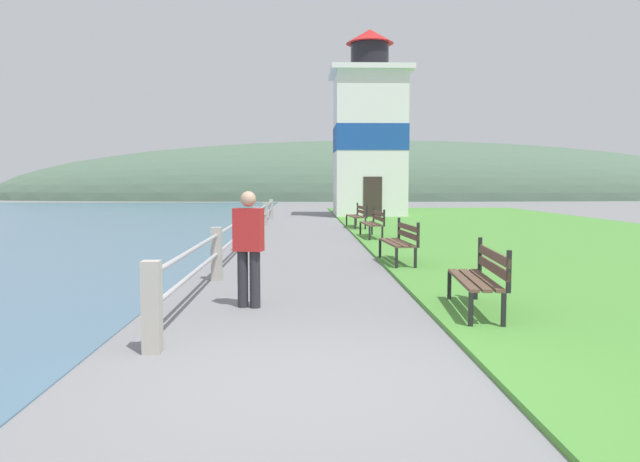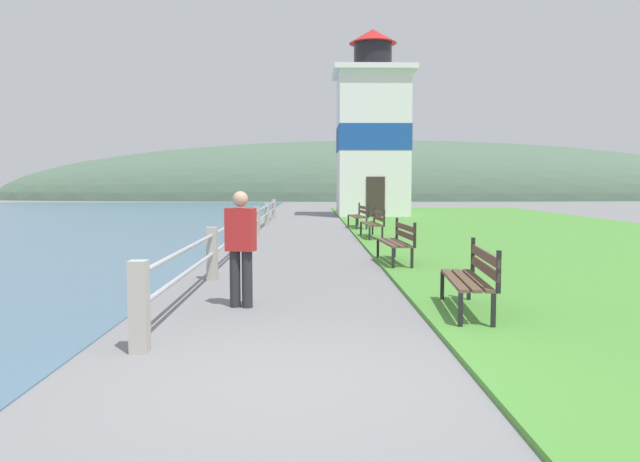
{
  "view_description": "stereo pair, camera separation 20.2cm",
  "coord_description": "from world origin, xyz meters",
  "views": [
    {
      "loc": [
        -0.01,
        -5.18,
        1.7
      ],
      "look_at": [
        0.48,
        12.88,
        0.3
      ],
      "focal_mm": 35.0,
      "sensor_mm": 36.0,
      "label": 1
    },
    {
      "loc": [
        0.19,
        -5.19,
        1.7
      ],
      "look_at": [
        0.48,
        12.88,
        0.3
      ],
      "focal_mm": 35.0,
      "sensor_mm": 36.0,
      "label": 2
    }
  ],
  "objects": [
    {
      "name": "park_bench_far",
      "position": [
        2.13,
        13.52,
        0.54
      ],
      "size": [
        0.57,
        1.95,
        0.94
      ],
      "rotation": [
        0.0,
        0.0,
        3.19
      ],
      "color": "brown",
      "rests_on": "ground_plane"
    },
    {
      "name": "park_bench_by_lighthouse",
      "position": [
        2.02,
        17.75,
        0.54
      ],
      "size": [
        0.64,
        2.03,
        0.94
      ],
      "rotation": [
        0.0,
        0.0,
        3.23
      ],
      "color": "brown",
      "rests_on": "ground_plane"
    },
    {
      "name": "park_bench_midway",
      "position": [
        2.01,
        7.59,
        0.54
      ],
      "size": [
        0.58,
        1.82,
        0.94
      ],
      "rotation": [
        0.0,
        0.0,
        3.2
      ],
      "color": "brown",
      "rests_on": "ground_plane"
    },
    {
      "name": "person_strolling",
      "position": [
        -0.75,
        3.28,
        0.86
      ],
      "size": [
        0.43,
        0.3,
        1.59
      ],
      "rotation": [
        0.0,
        0.0,
        1.33
      ],
      "color": "#28282D",
      "rests_on": "ground_plane"
    },
    {
      "name": "seawall_railing",
      "position": [
        -1.52,
        12.69,
        0.54
      ],
      "size": [
        0.18,
        23.55,
        0.93
      ],
      "color": "#A8A399",
      "rests_on": "ground_plane"
    },
    {
      "name": "distant_hillside",
      "position": [
        8.0,
        58.67,
        0.0
      ],
      "size": [
        80.0,
        16.0,
        12.0
      ],
      "color": "#4C6651",
      "rests_on": "ground_plane"
    },
    {
      "name": "ground_plane",
      "position": [
        0.0,
        0.0,
        0.0
      ],
      "size": [
        160.0,
        160.0,
        0.0
      ],
      "primitive_type": "plane",
      "color": "slate"
    },
    {
      "name": "lighthouse",
      "position": [
        3.37,
        26.69,
        4.12
      ],
      "size": [
        4.0,
        4.0,
        9.4
      ],
      "color": "white",
      "rests_on": "ground_plane"
    },
    {
      "name": "grass_verge",
      "position": [
        7.62,
        14.34,
        0.03
      ],
      "size": [
        12.0,
        43.01,
        0.06
      ],
      "color": "#4C8E38",
      "rests_on": "ground_plane"
    },
    {
      "name": "park_bench_near",
      "position": [
        2.26,
        2.63,
        0.54
      ],
      "size": [
        0.62,
        1.76,
        0.94
      ],
      "rotation": [
        0.0,
        0.0,
        3.05
      ],
      "color": "brown",
      "rests_on": "ground_plane"
    }
  ]
}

